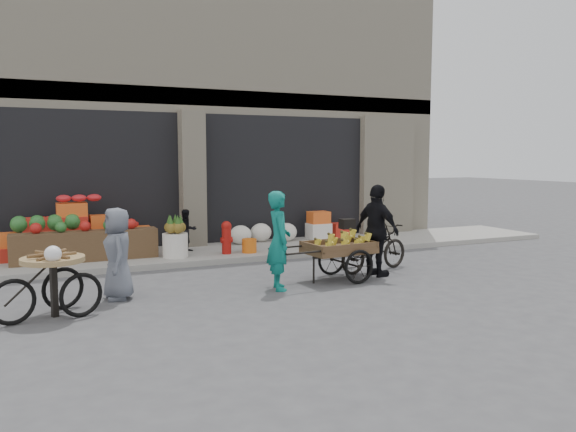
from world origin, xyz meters
name	(u,v)px	position (x,y,z in m)	size (l,w,h in m)	color
ground	(277,299)	(0.00, 0.00, 0.00)	(80.00, 80.00, 0.00)	#424244
sidewalk	(204,254)	(0.00, 4.10, 0.06)	(18.00, 2.20, 0.12)	gray
building	(163,115)	(0.00, 8.03, 3.37)	(14.00, 6.45, 7.00)	beige
fruit_display	(83,231)	(-2.48, 4.38, 0.67)	(3.10, 1.12, 1.24)	red
pineapple_bin	(175,245)	(-0.75, 3.60, 0.37)	(0.52, 0.52, 0.50)	silver
fire_hydrant	(227,236)	(0.35, 3.55, 0.50)	(0.22, 0.22, 0.71)	#A5140F
orange_bucket	(249,246)	(0.85, 3.50, 0.27)	(0.32, 0.32, 0.30)	orange
right_bay_goods	(299,229)	(2.61, 4.70, 0.41)	(3.35, 0.60, 0.70)	silver
seated_person	(187,231)	(-0.35, 4.20, 0.58)	(0.45, 0.35, 0.93)	black
banana_cart	(337,246)	(1.49, 0.75, 0.62)	(2.10, 1.00, 0.85)	brown
vendor_woman	(279,240)	(0.28, 0.56, 0.82)	(0.60, 0.39, 1.64)	#0E6E63
tricycle_cart	(53,277)	(-3.19, 0.34, 0.57)	(1.44, 1.09, 0.95)	#9E7F51
vendor_grey	(118,254)	(-2.24, 0.99, 0.71)	(0.70, 0.45, 1.42)	slate
bicycle	(374,248)	(2.54, 1.17, 0.45)	(0.60, 1.72, 0.90)	black
cyclist	(377,231)	(2.34, 0.77, 0.85)	(0.99, 0.41, 1.70)	black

